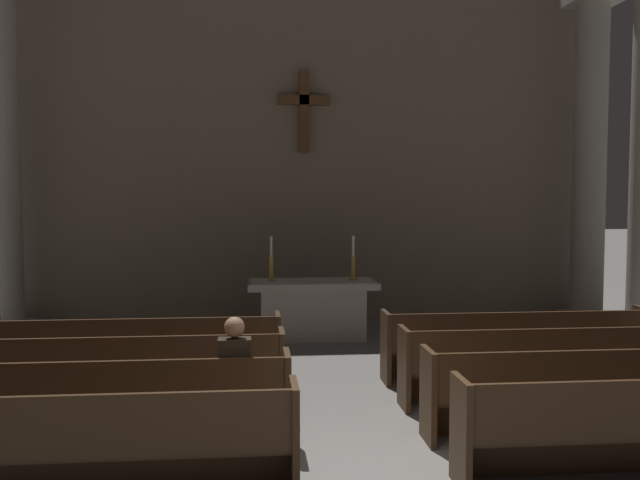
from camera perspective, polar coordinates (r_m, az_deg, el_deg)
pew_left_row_1 at (r=6.40m, az=-18.75°, el=-15.07°), size 3.63×0.50×0.95m
pew_left_row_2 at (r=7.46m, az=-16.74°, el=-12.30°), size 3.63×0.50×0.95m
pew_left_row_3 at (r=8.53m, az=-15.25°, el=-10.20°), size 3.63×0.50×0.95m
pew_left_row_4 at (r=9.62m, az=-14.12°, el=-8.58°), size 3.63×0.50×0.95m
pew_right_row_2 at (r=8.15m, az=21.00°, el=-11.00°), size 3.63×0.50×0.95m
pew_right_row_3 at (r=9.14m, az=17.78°, el=-9.31°), size 3.63×0.50×0.95m
pew_right_row_4 at (r=10.17m, az=15.22°, el=-7.93°), size 3.63×0.50×0.95m
column_left_fourth at (r=13.95m, az=-23.65°, el=5.49°), size 0.93×0.93×6.18m
column_right_fourth at (r=14.76m, az=20.37°, el=5.47°), size 0.93×0.93×6.18m
altar at (r=12.46m, az=-0.60°, el=-5.36°), size 2.20×0.90×1.01m
candlestick_left at (r=12.32m, az=-3.84°, el=-2.08°), size 0.16×0.16×0.76m
candlestick_right at (r=12.44m, az=2.62°, el=-2.02°), size 0.16×0.16×0.76m
apse_with_cross at (r=14.40m, az=-1.33°, el=8.44°), size 11.73×0.44×7.36m
lone_worshipper at (r=7.30m, az=-6.68°, el=-10.75°), size 0.32×0.43×1.32m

